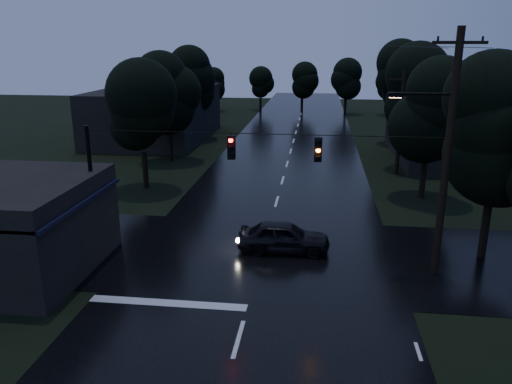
# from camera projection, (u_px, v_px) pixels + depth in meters

# --- Properties ---
(main_road) EXTENTS (12.00, 120.00, 0.02)m
(main_road) POSITION_uv_depth(u_px,v_px,m) (287.00, 164.00, 40.21)
(main_road) COLOR black
(main_road) RESTS_ON ground
(cross_street) EXTENTS (60.00, 9.00, 0.02)m
(cross_street) POSITION_uv_depth(u_px,v_px,m) (262.00, 254.00, 23.10)
(cross_street) COLOR black
(cross_street) RESTS_ON ground
(building_far_right) EXTENTS (10.00, 14.00, 4.40)m
(building_far_right) POSITION_uv_depth(u_px,v_px,m) (458.00, 132.00, 41.72)
(building_far_right) COLOR black
(building_far_right) RESTS_ON ground
(building_far_left) EXTENTS (10.00, 16.00, 5.00)m
(building_far_left) POSITION_uv_depth(u_px,v_px,m) (156.00, 114.00, 50.66)
(building_far_left) COLOR black
(building_far_left) RESTS_ON ground
(utility_pole_main) EXTENTS (3.50, 0.30, 10.00)m
(utility_pole_main) POSITION_uv_depth(u_px,v_px,m) (445.00, 151.00, 19.76)
(utility_pole_main) COLOR black
(utility_pole_main) RESTS_ON ground
(utility_pole_far) EXTENTS (2.00, 0.30, 7.50)m
(utility_pole_far) POSITION_uv_depth(u_px,v_px,m) (400.00, 122.00, 36.21)
(utility_pole_far) COLOR black
(utility_pole_far) RESTS_ON ground
(anchor_pole_left) EXTENTS (0.18, 0.18, 6.00)m
(anchor_pole_left) POSITION_uv_depth(u_px,v_px,m) (93.00, 193.00, 22.18)
(anchor_pole_left) COLOR black
(anchor_pole_left) RESTS_ON ground
(span_signals) EXTENTS (15.00, 0.37, 1.12)m
(span_signals) POSITION_uv_depth(u_px,v_px,m) (273.00, 148.00, 20.57)
(span_signals) COLOR black
(span_signals) RESTS_ON ground
(tree_corner_near) EXTENTS (4.48, 4.48, 9.44)m
(tree_corner_near) POSITION_uv_depth(u_px,v_px,m) (499.00, 126.00, 21.15)
(tree_corner_near) COLOR black
(tree_corner_near) RESTS_ON ground
(tree_left_a) EXTENTS (3.92, 3.92, 8.26)m
(tree_left_a) POSITION_uv_depth(u_px,v_px,m) (141.00, 110.00, 32.17)
(tree_left_a) COLOR black
(tree_left_a) RESTS_ON ground
(tree_left_b) EXTENTS (4.20, 4.20, 8.85)m
(tree_left_b) POSITION_uv_depth(u_px,v_px,m) (168.00, 92.00, 39.74)
(tree_left_b) COLOR black
(tree_left_b) RESTS_ON ground
(tree_left_c) EXTENTS (4.48, 4.48, 9.44)m
(tree_left_c) POSITION_uv_depth(u_px,v_px,m) (192.00, 79.00, 49.21)
(tree_left_c) COLOR black
(tree_left_c) RESTS_ON ground
(tree_right_a) EXTENTS (4.20, 4.20, 8.85)m
(tree_right_a) POSITION_uv_depth(u_px,v_px,m) (430.00, 108.00, 29.93)
(tree_right_a) COLOR black
(tree_right_a) RESTS_ON ground
(tree_right_b) EXTENTS (4.48, 4.48, 9.44)m
(tree_right_b) POSITION_uv_depth(u_px,v_px,m) (416.00, 90.00, 37.35)
(tree_right_b) COLOR black
(tree_right_b) RESTS_ON ground
(tree_right_c) EXTENTS (4.76, 4.76, 10.03)m
(tree_right_c) POSITION_uv_depth(u_px,v_px,m) (404.00, 77.00, 46.68)
(tree_right_c) COLOR black
(tree_right_c) RESTS_ON ground
(car) EXTENTS (4.26, 1.74, 1.45)m
(car) POSITION_uv_depth(u_px,v_px,m) (284.00, 237.00, 23.24)
(car) COLOR black
(car) RESTS_ON ground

